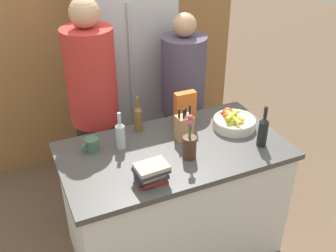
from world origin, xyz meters
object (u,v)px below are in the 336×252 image
(bottle_vinegar, at_px, (263,131))
(person_at_sink, at_px, (94,103))
(flower_vase, at_px, (190,144))
(book_stack, at_px, (151,173))
(person_in_blue, at_px, (183,97))
(refrigerator, at_px, (126,68))
(fruit_bowl, at_px, (233,121))
(bottle_oil, at_px, (120,134))
(cereal_box, at_px, (185,109))
(knife_block, at_px, (184,127))
(coffee_mug, at_px, (92,145))
(bottle_wine, at_px, (138,118))

(bottle_vinegar, distance_m, person_at_sink, 1.28)
(flower_vase, height_order, book_stack, flower_vase)
(book_stack, xyz_separation_m, person_in_blue, (0.69, 0.97, -0.08))
(person_at_sink, bearing_deg, refrigerator, 67.72)
(flower_vase, bearing_deg, fruit_bowl, 24.57)
(bottle_oil, bearing_deg, cereal_box, 9.94)
(fruit_bowl, distance_m, knife_block, 0.41)
(cereal_box, relative_size, bottle_vinegar, 0.91)
(flower_vase, bearing_deg, coffee_mug, 148.81)
(coffee_mug, height_order, person_in_blue, person_in_blue)
(refrigerator, relative_size, coffee_mug, 16.53)
(person_at_sink, bearing_deg, fruit_bowl, -17.64)
(book_stack, bearing_deg, refrigerator, 76.52)
(bottle_oil, distance_m, bottle_wine, 0.24)
(coffee_mug, xyz_separation_m, bottle_vinegar, (1.08, -0.41, 0.07))
(flower_vase, relative_size, coffee_mug, 2.59)
(flower_vase, xyz_separation_m, cereal_box, (0.16, 0.38, 0.03))
(knife_block, xyz_separation_m, bottle_vinegar, (0.45, -0.29, 0.02))
(bottle_wine, bearing_deg, cereal_box, -11.30)
(fruit_bowl, bearing_deg, cereal_box, 152.01)
(flower_vase, bearing_deg, bottle_wine, 112.26)
(knife_block, height_order, bottle_vinegar, bottle_vinegar)
(cereal_box, distance_m, person_at_sink, 0.71)
(refrigerator, height_order, cereal_box, refrigerator)
(bottle_wine, bearing_deg, flower_vase, -67.74)
(coffee_mug, bearing_deg, bottle_wine, 16.69)
(person_in_blue, bearing_deg, flower_vase, -99.53)
(cereal_box, bearing_deg, bottle_wine, 168.70)
(flower_vase, xyz_separation_m, person_in_blue, (0.37, 0.84, -0.12))
(cereal_box, xyz_separation_m, coffee_mug, (-0.72, -0.04, -0.09))
(bottle_wine, height_order, person_at_sink, person_at_sink)
(refrigerator, distance_m, person_at_sink, 0.74)
(flower_vase, distance_m, person_in_blue, 0.93)
(fruit_bowl, relative_size, bottle_oil, 1.16)
(knife_block, xyz_separation_m, bottle_oil, (-0.44, 0.08, 0.01))
(coffee_mug, bearing_deg, bottle_vinegar, -20.90)
(knife_block, xyz_separation_m, book_stack, (-0.39, -0.34, -0.03))
(cereal_box, height_order, bottle_oil, same)
(fruit_bowl, xyz_separation_m, person_at_sink, (-0.89, 0.59, 0.06))
(fruit_bowl, bearing_deg, bottle_vinegar, -81.05)
(bottle_wine, bearing_deg, coffee_mug, -163.31)
(refrigerator, height_order, knife_block, refrigerator)
(book_stack, relative_size, person_at_sink, 0.11)
(coffee_mug, relative_size, book_stack, 0.59)
(person_at_sink, bearing_deg, coffee_mug, -91.68)
(bottle_oil, distance_m, bottle_vinegar, 0.96)
(refrigerator, distance_m, bottle_vinegar, 1.53)
(fruit_bowl, relative_size, book_stack, 1.50)
(flower_vase, distance_m, bottle_vinegar, 0.52)
(person_in_blue, bearing_deg, coffee_mug, -137.49)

